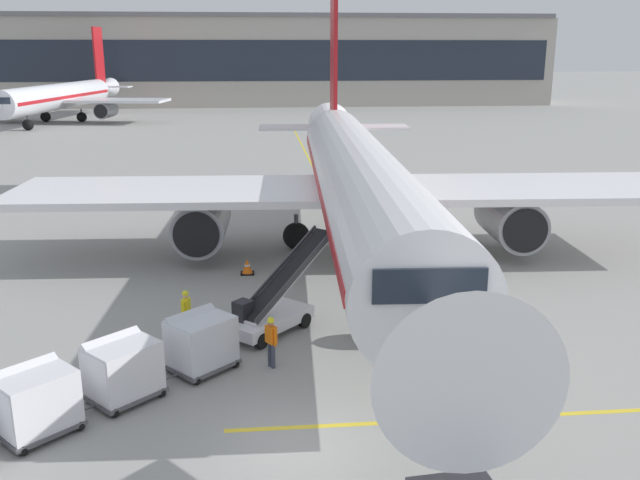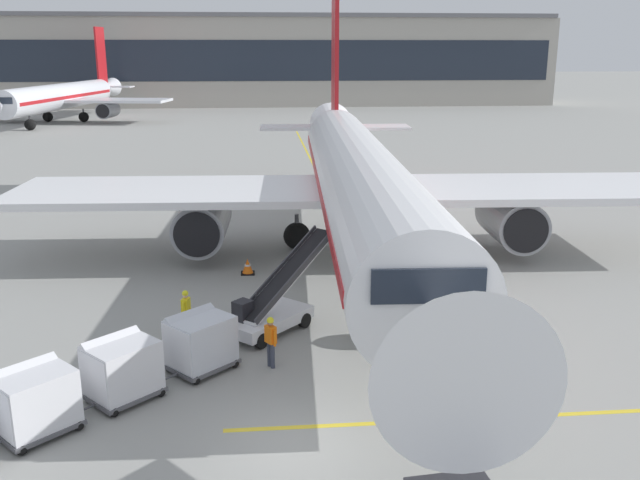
% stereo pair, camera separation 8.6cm
% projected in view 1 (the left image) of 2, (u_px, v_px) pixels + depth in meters
% --- Properties ---
extents(ground_plane, '(600.00, 600.00, 0.00)m').
position_uv_depth(ground_plane, '(296.00, 447.00, 17.99)').
color(ground_plane, gray).
extents(parked_airplane, '(34.18, 44.61, 14.88)m').
position_uv_depth(parked_airplane, '(357.00, 180.00, 34.08)').
color(parked_airplane, white).
rests_on(parked_airplane, ground).
extents(belt_loader, '(4.44, 4.61, 3.34)m').
position_uv_depth(belt_loader, '(272.00, 307.00, 25.24)').
color(belt_loader, silver).
rests_on(belt_loader, ground).
extents(baggage_cart_lead, '(2.55, 2.53, 1.91)m').
position_uv_depth(baggage_cart_lead, '(200.00, 341.00, 22.11)').
color(baggage_cart_lead, '#515156').
rests_on(baggage_cart_lead, ground).
extents(baggage_cart_second, '(2.55, 2.53, 1.91)m').
position_uv_depth(baggage_cart_second, '(122.00, 368.00, 20.23)').
color(baggage_cart_second, '#515156').
rests_on(baggage_cart_second, ground).
extents(baggage_cart_third, '(2.55, 2.53, 1.91)m').
position_uv_depth(baggage_cart_third, '(35.00, 400.00, 18.39)').
color(baggage_cart_third, '#515156').
rests_on(baggage_cart_third, ground).
extents(ground_crew_by_loader, '(0.41, 0.50, 1.74)m').
position_uv_depth(ground_crew_by_loader, '(271.00, 339.00, 22.28)').
color(ground_crew_by_loader, '#333847').
rests_on(ground_crew_by_loader, ground).
extents(ground_crew_by_carts, '(0.33, 0.56, 1.74)m').
position_uv_depth(ground_crew_by_carts, '(186.00, 310.00, 24.71)').
color(ground_crew_by_carts, '#514C42').
rests_on(ground_crew_by_carts, ground).
extents(safety_cone_engine_keepout, '(0.63, 0.63, 0.72)m').
position_uv_depth(safety_cone_engine_keepout, '(247.00, 267.00, 31.79)').
color(safety_cone_engine_keepout, black).
rests_on(safety_cone_engine_keepout, ground).
extents(apron_guidance_line_lead_in, '(0.20, 110.00, 0.01)m').
position_uv_depth(apron_guidance_line_lead_in, '(360.00, 257.00, 34.35)').
color(apron_guidance_line_lead_in, yellow).
rests_on(apron_guidance_line_lead_in, ground).
extents(apron_guidance_line_stop_bar, '(12.00, 0.20, 0.01)m').
position_uv_depth(apron_guidance_line_stop_bar, '(439.00, 420.00, 19.30)').
color(apron_guidance_line_stop_bar, yellow).
rests_on(apron_guidance_line_stop_bar, ground).
extents(terminal_building, '(115.94, 15.59, 16.14)m').
position_uv_depth(terminal_building, '(234.00, 61.00, 126.73)').
color(terminal_building, '#A8A399').
rests_on(terminal_building, ground).
extents(distant_airplane, '(30.86, 39.57, 13.46)m').
position_uv_depth(distant_airplane, '(59.00, 97.00, 96.54)').
color(distant_airplane, silver).
rests_on(distant_airplane, ground).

